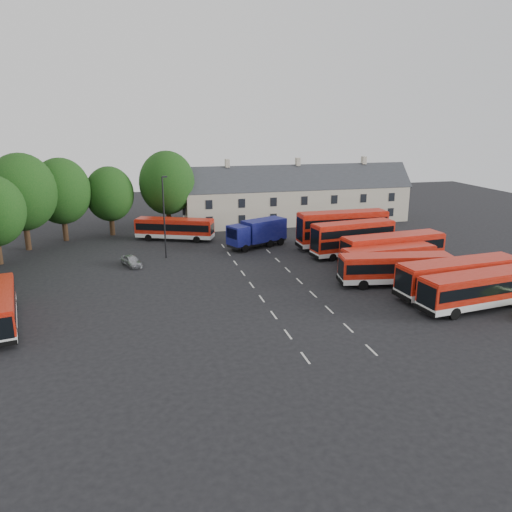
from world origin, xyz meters
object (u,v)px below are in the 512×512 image
Objects in this scene: lamppost at (164,215)px; silver_car at (131,261)px; box_truck at (258,232)px; bus_row_a at (481,287)px; bus_dd_south at (353,237)px.

silver_car is at bearing -148.56° from lamppost.
box_truck is at bearing -5.56° from silver_car.
bus_dd_south reaches higher than bus_row_a.
bus_row_a is 18.69m from bus_dd_south.
bus_dd_south is (-3.55, 18.35, 0.42)m from bus_row_a.
bus_dd_south reaches higher than silver_car.
bus_row_a reaches higher than silver_car.
silver_car is at bearing 167.67° from bus_dd_south.
bus_row_a is 3.27× the size of silver_car.
box_truck is (-13.43, 25.28, -0.01)m from bus_row_a.
lamppost reaches higher than bus_dd_south.
box_truck is at bearing 11.22° from lamppost.
silver_car is 0.37× the size of lamppost.
lamppost is (-25.19, 22.95, 3.18)m from bus_row_a.
bus_dd_south is 2.89× the size of silver_car.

